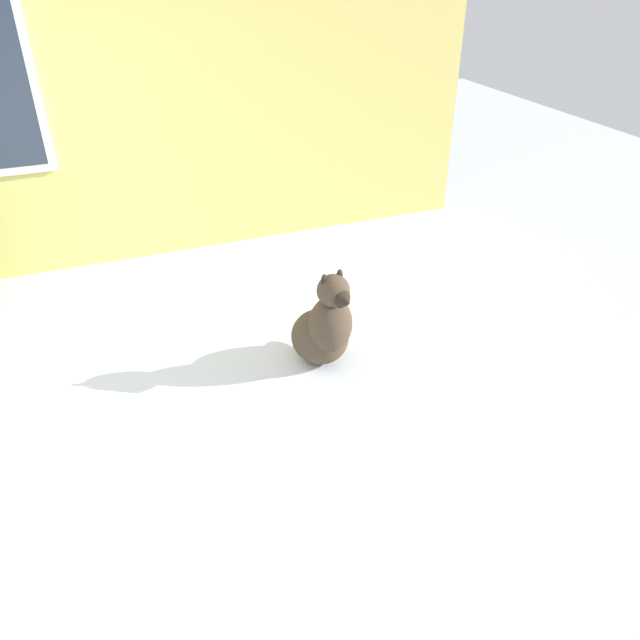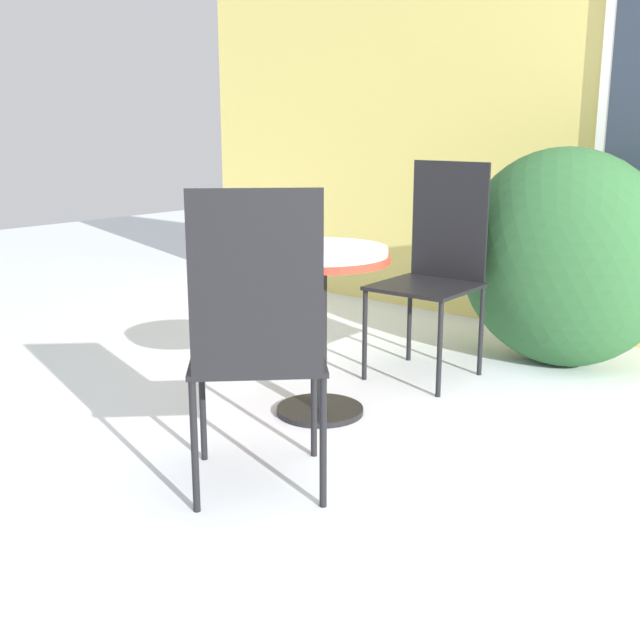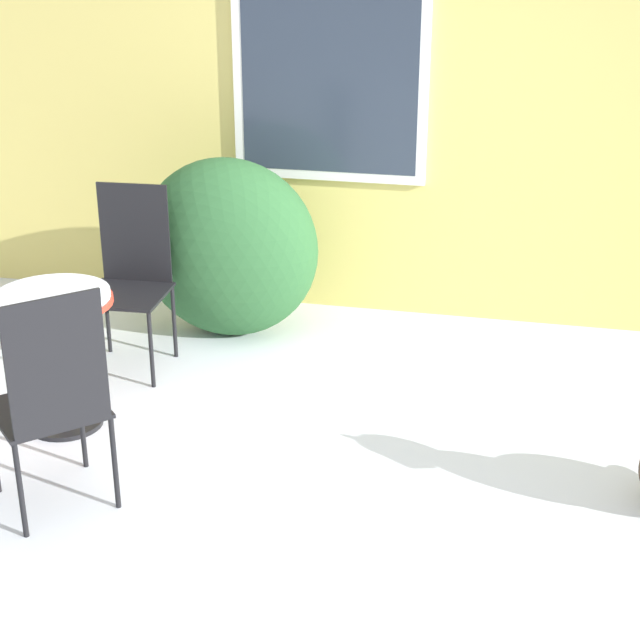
% 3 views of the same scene
% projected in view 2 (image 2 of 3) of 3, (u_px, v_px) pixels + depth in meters
% --- Properties ---
extents(ground_plane, '(16.00, 16.00, 0.00)m').
position_uv_depth(ground_plane, '(576.00, 523.00, 2.56)').
color(ground_plane, silver).
extents(shrub_left, '(1.13, 0.73, 1.12)m').
position_uv_depth(shrub_left, '(563.00, 258.00, 4.09)').
color(shrub_left, '#2D6033').
rests_on(shrub_left, ground_plane).
extents(patio_table, '(0.59, 0.59, 0.73)m').
position_uv_depth(patio_table, '(320.00, 283.00, 3.37)').
color(patio_table, black).
rests_on(patio_table, ground_plane).
extents(patio_chair_near_table, '(0.48, 0.48, 1.05)m').
position_uv_depth(patio_chair_near_table, '(435.00, 263.00, 3.94)').
color(patio_chair_near_table, black).
rests_on(patio_chair_near_table, ground_plane).
extents(patio_chair_far_side, '(0.64, 0.64, 1.05)m').
position_uv_depth(patio_chair_far_side, '(257.00, 336.00, 2.62)').
color(patio_chair_far_side, black).
rests_on(patio_chair_far_side, ground_plane).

